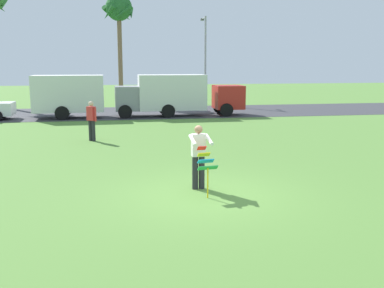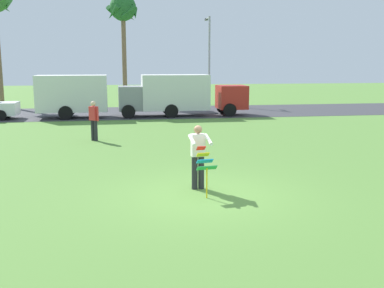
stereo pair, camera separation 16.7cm
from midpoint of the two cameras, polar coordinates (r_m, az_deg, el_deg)
name	(u,v)px [view 1 (the left image)]	position (r m, az deg, el deg)	size (l,w,h in m)	color
ground_plane	(204,195)	(11.61, 1.17, -6.48)	(120.00, 120.00, 0.00)	#568438
road_strip	(147,112)	(31.00, -5.91, 4.03)	(120.00, 8.00, 0.01)	#38383D
person_kite_flyer	(199,154)	(11.91, 0.45, -1.33)	(0.57, 0.68, 1.73)	#26262B
kite_held	(206,163)	(11.28, 1.34, -2.48)	(0.53, 0.67, 1.25)	red
parked_truck_grey_van	(83,95)	(28.48, -13.94, 6.08)	(6.73, 2.20, 2.62)	gray
parked_truck_red_cab	(185,94)	(28.75, -1.11, 6.41)	(6.70, 2.12, 2.62)	#B2231E
palm_tree_right_near	(119,12)	(37.62, -9.42, 16.20)	(2.58, 2.71, 8.75)	brown
streetlight_pole	(205,55)	(36.68, 1.53, 11.29)	(0.24, 1.65, 7.00)	#9E9EA3
person_walker_near	(92,120)	(19.90, -12.91, 3.05)	(0.44, 0.42, 1.73)	#26262B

